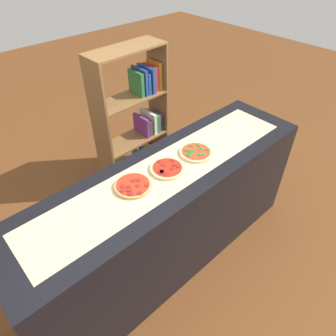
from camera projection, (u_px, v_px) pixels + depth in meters
name	position (u px, v px, depth m)	size (l,w,h in m)	color
ground_plane	(168.00, 253.00, 2.57)	(12.00, 12.00, 0.00)	brown
counter	(168.00, 217.00, 2.28)	(2.27, 0.60, 0.92)	black
parchment_paper	(168.00, 170.00, 1.98)	(1.99, 0.39, 0.00)	beige
pizza_pepperoni_0	(133.00, 186.00, 1.85)	(0.23, 0.23, 0.03)	tan
pizza_pepperoni_1	(167.00, 168.00, 1.98)	(0.23, 0.23, 0.03)	#E5C17F
pizza_spinach_2	(196.00, 153.00, 2.11)	(0.23, 0.23, 0.03)	#E5C17F
bookshelf	(140.00, 121.00, 3.02)	(0.73, 0.30, 1.37)	brown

